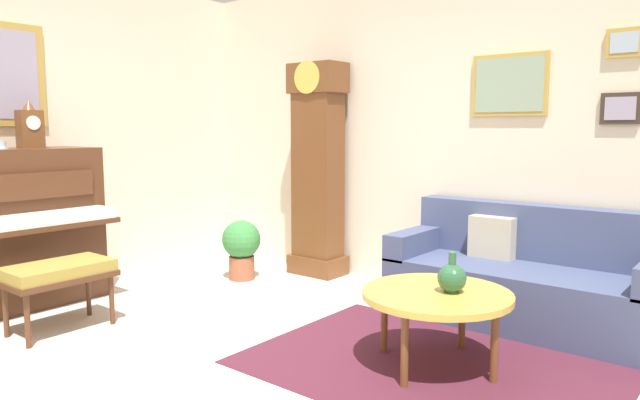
% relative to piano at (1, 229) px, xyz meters
% --- Properties ---
extents(ground_plane, '(6.40, 6.00, 0.10)m').
position_rel_piano_xyz_m(ground_plane, '(2.23, 0.28, -0.68)').
color(ground_plane, beige).
extents(wall_left, '(0.13, 4.90, 2.80)m').
position_rel_piano_xyz_m(wall_left, '(-0.37, 0.27, 0.78)').
color(wall_left, beige).
rests_on(wall_left, ground_plane).
extents(wall_back, '(5.30, 0.13, 2.80)m').
position_rel_piano_xyz_m(wall_back, '(2.25, 2.67, 0.77)').
color(wall_back, beige).
rests_on(wall_back, ground_plane).
extents(area_rug, '(2.10, 1.50, 0.01)m').
position_rel_piano_xyz_m(area_rug, '(3.15, 1.07, -0.63)').
color(area_rug, '#4C1E2D').
rests_on(area_rug, ground_plane).
extents(piano, '(0.87, 1.44, 1.26)m').
position_rel_piano_xyz_m(piano, '(0.00, 0.00, 0.00)').
color(piano, '#4C2B19').
rests_on(piano, ground_plane).
extents(piano_bench, '(0.42, 0.70, 0.48)m').
position_rel_piano_xyz_m(piano_bench, '(0.83, 0.02, -0.23)').
color(piano_bench, '#4C2B19').
rests_on(piano_bench, ground_plane).
extents(grandfather_clock, '(0.52, 0.34, 2.03)m').
position_rel_piano_xyz_m(grandfather_clock, '(1.22, 2.40, 0.33)').
color(grandfather_clock, brown).
rests_on(grandfather_clock, ground_plane).
extents(couch, '(1.90, 0.80, 0.84)m').
position_rel_piano_xyz_m(couch, '(3.29, 2.26, -0.32)').
color(couch, '#424C70').
rests_on(couch, ground_plane).
extents(coffee_table, '(0.88, 0.88, 0.46)m').
position_rel_piano_xyz_m(coffee_table, '(3.17, 1.11, -0.21)').
color(coffee_table, gold).
rests_on(coffee_table, ground_plane).
extents(mantel_clock, '(0.13, 0.18, 0.38)m').
position_rel_piano_xyz_m(mantel_clock, '(0.00, 0.27, 0.79)').
color(mantel_clock, brown).
rests_on(mantel_clock, piano).
extents(teacup, '(0.12, 0.12, 0.06)m').
position_rel_piano_xyz_m(teacup, '(0.07, 0.01, 0.65)').
color(teacup, '#ADC6D6').
rests_on(teacup, piano).
extents(green_jug, '(0.17, 0.17, 0.24)m').
position_rel_piano_xyz_m(green_jug, '(3.25, 1.15, -0.09)').
color(green_jug, '#234C33').
rests_on(green_jug, coffee_table).
extents(potted_plant, '(0.36, 0.36, 0.56)m').
position_rel_piano_xyz_m(potted_plant, '(0.79, 1.79, -0.31)').
color(potted_plant, '#935138').
rests_on(potted_plant, ground_plane).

